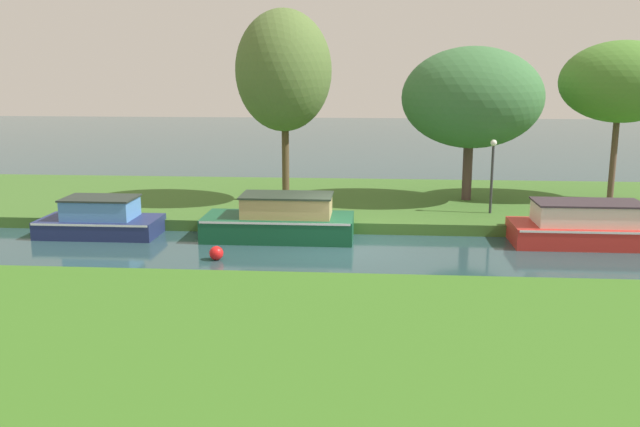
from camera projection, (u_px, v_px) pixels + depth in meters
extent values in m
plane|color=#264449|center=(344.00, 249.00, 22.23)|extent=(120.00, 120.00, 0.00)
cube|color=#3F6A29|center=(351.00, 202.00, 29.02)|extent=(72.00, 10.00, 0.40)
cube|color=#3A6E20|center=(325.00, 357.00, 13.41)|extent=(72.00, 10.00, 0.40)
cube|color=#134F2F|center=(279.00, 227.00, 23.49)|extent=(5.10, 2.10, 0.80)
cube|color=silver|center=(278.00, 217.00, 23.42)|extent=(4.99, 2.13, 0.07)
cube|color=tan|center=(287.00, 206.00, 23.32)|extent=(2.99, 1.59, 0.69)
cube|color=#283529|center=(287.00, 195.00, 23.24)|extent=(3.09, 1.68, 0.06)
cube|color=red|center=(595.00, 234.00, 22.70)|extent=(5.46, 2.11, 0.69)
cube|color=white|center=(596.00, 225.00, 22.64)|extent=(5.35, 2.14, 0.07)
cube|color=beige|center=(588.00, 214.00, 22.58)|extent=(3.39, 1.61, 0.69)
cube|color=#372B32|center=(589.00, 203.00, 22.50)|extent=(3.49, 1.69, 0.06)
cube|color=navy|center=(100.00, 227.00, 23.99)|extent=(4.11, 1.97, 0.61)
cube|color=white|center=(100.00, 219.00, 23.93)|extent=(4.03, 2.00, 0.07)
cube|color=#518ACB|center=(101.00, 208.00, 23.85)|extent=(2.36, 1.50, 0.68)
cube|color=#27302A|center=(100.00, 198.00, 23.78)|extent=(2.46, 1.57, 0.06)
cylinder|color=brown|center=(285.00, 153.00, 27.69)|extent=(0.29, 0.29, 3.94)
ellipsoid|color=#536E34|center=(284.00, 71.00, 26.74)|extent=(3.75, 4.28, 4.72)
cylinder|color=#4F3838|center=(468.00, 162.00, 28.14)|extent=(0.39, 0.39, 3.10)
ellipsoid|color=#3C6E3D|center=(472.00, 98.00, 27.12)|extent=(5.57, 4.79, 3.99)
cylinder|color=brown|center=(614.00, 152.00, 28.29)|extent=(0.25, 0.25, 3.90)
ellipsoid|color=#4B7E2E|center=(622.00, 82.00, 27.45)|extent=(4.98, 3.74, 3.27)
cylinder|color=#333338|center=(492.00, 180.00, 25.52)|extent=(0.10, 0.10, 2.52)
sphere|color=white|center=(494.00, 143.00, 25.23)|extent=(0.24, 0.24, 0.24)
cylinder|color=#493926|center=(588.00, 213.00, 24.07)|extent=(0.14, 0.14, 0.72)
cylinder|color=#493E2D|center=(329.00, 207.00, 24.75)|extent=(0.15, 0.15, 0.82)
sphere|color=red|center=(216.00, 253.00, 20.89)|extent=(0.43, 0.43, 0.43)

